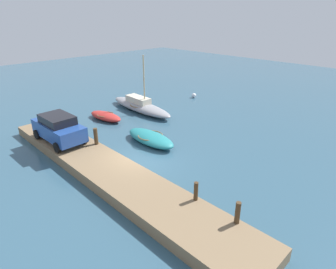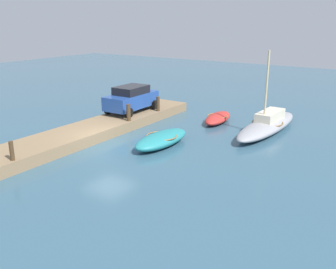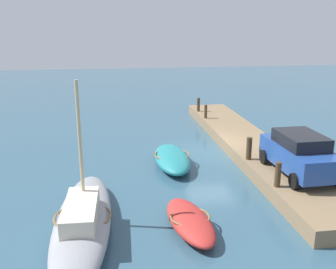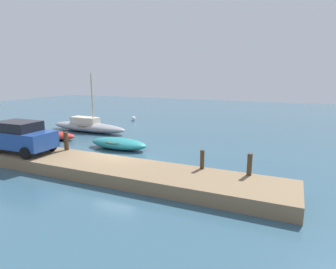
{
  "view_description": "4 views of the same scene",
  "coord_description": "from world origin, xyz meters",
  "views": [
    {
      "loc": [
        12.09,
        -9.48,
        8.52
      ],
      "look_at": [
        -0.21,
        2.68,
        1.03
      ],
      "focal_mm": 30.77,
      "sensor_mm": 36.0,
      "label": 1
    },
    {
      "loc": [
        14.78,
        13.93,
        6.87
      ],
      "look_at": [
        -1.0,
        3.34,
        0.99
      ],
      "focal_mm": 40.48,
      "sensor_mm": 36.0,
      "label": 2
    },
    {
      "loc": [
        -19.36,
        5.35,
        6.79
      ],
      "look_at": [
        -0.72,
        2.5,
        1.33
      ],
      "focal_mm": 41.09,
      "sensor_mm": 36.0,
      "label": 3
    },
    {
      "loc": [
        9.06,
        -13.37,
        5.0
      ],
      "look_at": [
        1.23,
        4.15,
        0.92
      ],
      "focal_mm": 30.42,
      "sensor_mm": 36.0,
      "label": 4
    }
  ],
  "objects": [
    {
      "name": "ground_plane",
      "position": [
        0.0,
        0.0,
        0.0
      ],
      "size": [
        84.0,
        84.0,
        0.0
      ],
      "primitive_type": "plane",
      "color": "#33566B"
    },
    {
      "name": "dock_platform",
      "position": [
        0.0,
        -2.15,
        0.31
      ],
      "size": [
        19.29,
        2.81,
        0.62
      ],
      "primitive_type": "cube",
      "color": "#846B4C",
      "rests_on": "ground_plane"
    },
    {
      "name": "rowboat_red",
      "position": [
        -7.86,
        2.83,
        0.32
      ],
      "size": [
        3.57,
        1.72,
        0.62
      ],
      "rotation": [
        0.0,
        0.0,
        0.12
      ],
      "color": "#B72D28",
      "rests_on": "ground_plane"
    },
    {
      "name": "sailboat_grey",
      "position": [
        -7.6,
        6.42,
        0.49
      ],
      "size": [
        7.89,
        2.13,
        5.08
      ],
      "rotation": [
        0.0,
        0.0,
        -0.04
      ],
      "color": "#939399",
      "rests_on": "ground_plane"
    },
    {
      "name": "motorboat_teal",
      "position": [
        -1.7,
        2.44,
        0.38
      ],
      "size": [
        4.27,
        1.76,
        0.74
      ],
      "rotation": [
        0.0,
        0.0,
        -0.01
      ],
      "color": "teal",
      "rests_on": "ground_plane"
    },
    {
      "name": "mooring_post_west",
      "position": [
        -6.23,
        -1.0,
        1.13
      ],
      "size": [
        0.23,
        0.23,
        1.01
      ],
      "primitive_type": "cylinder",
      "color": "#47331E",
      "rests_on": "dock_platform"
    },
    {
      "name": "mooring_post_mid_west",
      "position": [
        -3.02,
        -1.0,
        1.16
      ],
      "size": [
        0.26,
        0.26,
        1.07
      ],
      "primitive_type": "cylinder",
      "color": "#47331E",
      "rests_on": "dock_platform"
    },
    {
      "name": "mooring_post_mid_east",
      "position": [
        5.29,
        -1.0,
        1.08
      ],
      "size": [
        0.2,
        0.2,
        0.91
      ],
      "primitive_type": "cylinder",
      "color": "#47331E",
      "rests_on": "dock_platform"
    },
    {
      "name": "mooring_post_east",
      "position": [
        7.45,
        -1.0,
        1.11
      ],
      "size": [
        0.21,
        0.21,
        0.98
      ],
      "primitive_type": "cylinder",
      "color": "#47331E",
      "rests_on": "dock_platform"
    },
    {
      "name": "parked_car",
      "position": [
        -5.08,
        -2.43,
        1.54
      ],
      "size": [
        4.13,
        2.1,
        1.78
      ],
      "rotation": [
        0.0,
        0.0,
        0.02
      ],
      "color": "#234793",
      "rests_on": "dock_platform"
    }
  ]
}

